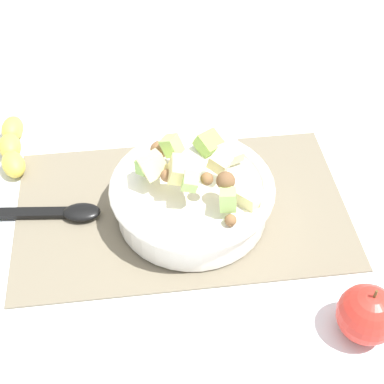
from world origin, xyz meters
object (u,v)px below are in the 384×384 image
(salad_bowl, at_px, (192,194))
(whole_apple, at_px, (367,314))
(banana_whole, at_px, (12,146))
(serving_spoon, at_px, (57,212))

(salad_bowl, distance_m, whole_apple, 0.29)
(whole_apple, xyz_separation_m, banana_whole, (-0.47, 0.40, -0.02))
(salad_bowl, height_order, serving_spoon, salad_bowl)
(serving_spoon, bearing_deg, whole_apple, -31.95)
(salad_bowl, height_order, banana_whole, salad_bowl)
(salad_bowl, bearing_deg, whole_apple, -49.82)
(serving_spoon, relative_size, banana_whole, 1.30)
(whole_apple, bearing_deg, salad_bowl, 130.18)
(salad_bowl, xyz_separation_m, serving_spoon, (-0.20, 0.02, -0.03))
(serving_spoon, distance_m, whole_apple, 0.46)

